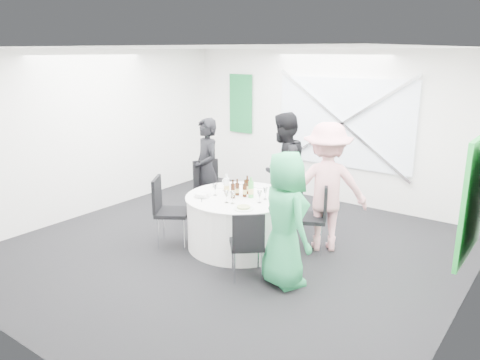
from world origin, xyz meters
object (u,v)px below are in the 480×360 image
Objects in this scene: chair_front_right at (248,241)px; person_man_back_left at (207,170)px; person_man_back at (283,169)px; chair_front_left at (166,206)px; chair_back_left at (209,186)px; clear_water_bottle at (227,186)px; chair_back_right at (316,212)px; chair_back at (278,193)px; person_woman_pink at (326,187)px; green_water_bottle at (251,190)px; person_woman_green at (285,220)px; banquet_table at (240,221)px.

chair_front_right is 2.34m from person_man_back_left.
person_man_back is at bearing 56.32° from person_man_back_left.
chair_back_left is at bearing -25.48° from chair_front_left.
chair_back_left is 1.08m from clear_water_bottle.
chair_back_left is at bearing -3.28° from person_man_back_left.
chair_back is at bearing -148.19° from chair_back_right.
chair_back_right is 0.37m from person_woman_pink.
chair_front_left is 1.24m from person_man_back_left.
person_woman_pink is 6.26× the size of green_water_bottle.
green_water_bottle is at bearing 2.61° from person_woman_pink.
green_water_bottle is (0.19, -1.05, 0.35)m from chair_back.
green_water_bottle is at bearing -5.80° from person_woman_green.
person_woman_green is (2.01, -0.02, 0.23)m from chair_front_left.
chair_back_right is 3.42× the size of green_water_bottle.
green_water_bottle is at bearing -85.01° from chair_back_left.
chair_back is (-0.03, 1.10, 0.15)m from banquet_table.
green_water_bottle is at bearing -92.28° from chair_front_left.
person_woman_green is at bearing -0.27° from person_man_back_left.
chair_back_left is 3.35× the size of clear_water_bottle.
person_man_back is at bearing 81.39° from clear_water_bottle.
person_man_back is 2.13m from person_woman_green.
chair_back_left is 2.10m from person_woman_pink.
clear_water_bottle is at bearing -2.89° from person_woman_pink.
chair_back_right is 2.12m from person_man_back_left.
person_man_back_left is at bearing 145.03° from clear_water_bottle.
person_man_back_left is 2.54m from person_woman_green.
person_man_back is 1.11× the size of person_woman_green.
chair_back_right is 1.32m from chair_front_right.
banquet_table is at bearing -90.00° from chair_back_right.
person_man_back_left reaches higher than person_woman_green.
clear_water_bottle is at bearing -165.90° from green_water_bottle.
chair_back is at bearing 81.49° from clear_water_bottle.
chair_front_right is at bearing -57.31° from green_water_bottle.
chair_back_left is at bearing -29.95° from person_woman_pink.
person_man_back_left is 1.13m from clear_water_bottle.
chair_front_left is 2.31m from person_woman_pink.
chair_front_right is 1.55m from person_woman_pink.
chair_front_left is (-0.90, -0.59, 0.22)m from banquet_table.
chair_front_right is (-0.26, -1.29, -0.06)m from chair_back_right.
chair_back_right is 0.96m from green_water_bottle.
person_woman_green is (2.16, -1.16, 0.23)m from chair_back_left.
chair_back is 2.05m from chair_front_right.
chair_front_left is (-1.61, 0.22, 0.07)m from chair_front_right.
chair_back is 1.21m from person_woman_pink.
chair_back_right reaches higher than chair_front_right.
chair_front_right is 0.53× the size of person_man_back_left.
person_man_back is at bearing -152.96° from chair_back_right.
person_woman_green is 5.66× the size of green_water_bottle.
person_man_back_left is 1.04× the size of person_woman_green.
person_man_back is at bearing -29.55° from person_woman_green.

